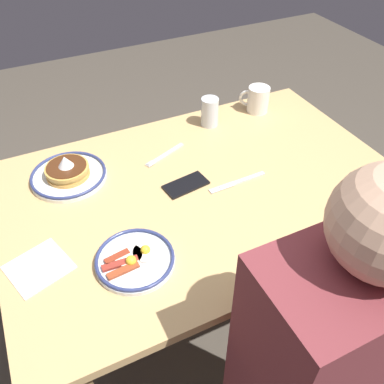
# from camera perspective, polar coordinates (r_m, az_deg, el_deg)

# --- Properties ---
(ground_plane) EXTENTS (6.00, 6.00, 0.00)m
(ground_plane) POSITION_cam_1_polar(r_m,az_deg,el_deg) (1.91, 1.22, -16.64)
(ground_plane) COLOR #494137
(dining_table) EXTENTS (1.30, 0.88, 0.76)m
(dining_table) POSITION_cam_1_polar(r_m,az_deg,el_deg) (1.43, 1.57, -3.73)
(dining_table) COLOR tan
(dining_table) RESTS_ON ground_plane
(plate_near_main) EXTENTS (0.25, 0.25, 0.09)m
(plate_near_main) POSITION_cam_1_polar(r_m,az_deg,el_deg) (1.41, -16.93, 2.49)
(plate_near_main) COLOR white
(plate_near_main) RESTS_ON dining_table
(plate_center_pancakes) EXTENTS (0.22, 0.22, 0.04)m
(plate_center_pancakes) POSITION_cam_1_polar(r_m,az_deg,el_deg) (1.11, -8.01, -9.32)
(plate_center_pancakes) COLOR white
(plate_center_pancakes) RESTS_ON dining_table
(coffee_mug) EXTENTS (0.11, 0.10, 0.10)m
(coffee_mug) POSITION_cam_1_polar(r_m,az_deg,el_deg) (1.72, 9.15, 12.71)
(coffee_mug) COLOR white
(coffee_mug) RESTS_ON dining_table
(drinking_glass) EXTENTS (0.07, 0.07, 0.11)m
(drinking_glass) POSITION_cam_1_polar(r_m,az_deg,el_deg) (1.61, 2.48, 10.95)
(drinking_glass) COLOR silver
(drinking_glass) RESTS_ON dining_table
(cell_phone) EXTENTS (0.15, 0.09, 0.01)m
(cell_phone) POSITION_cam_1_polar(r_m,az_deg,el_deg) (1.33, -0.86, 1.01)
(cell_phone) COLOR black
(cell_phone) RESTS_ON dining_table
(paper_napkin) EXTENTS (0.19, 0.18, 0.00)m
(paper_napkin) POSITION_cam_1_polar(r_m,az_deg,el_deg) (1.18, -20.63, -9.82)
(paper_napkin) COLOR white
(paper_napkin) RESTS_ON dining_table
(fork_near) EXTENTS (0.17, 0.08, 0.01)m
(fork_near) POSITION_cam_1_polar(r_m,az_deg,el_deg) (1.46, -3.79, 5.21)
(fork_near) COLOR silver
(fork_near) RESTS_ON dining_table
(butter_knife) EXTENTS (0.21, 0.02, 0.01)m
(butter_knife) POSITION_cam_1_polar(r_m,az_deg,el_deg) (1.35, 6.41, 1.40)
(butter_knife) COLOR silver
(butter_knife) RESTS_ON dining_table
(seated_diner) EXTENTS (0.40, 0.34, 1.27)m
(seated_diner) POSITION_cam_1_polar(r_m,az_deg,el_deg) (1.17, 16.74, -24.18)
(seated_diner) COLOR brown
(seated_diner) RESTS_ON ground_plane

